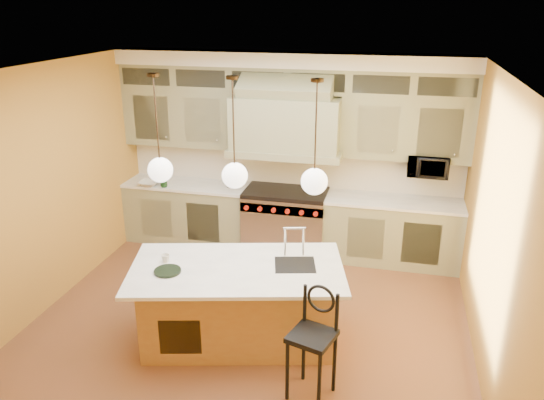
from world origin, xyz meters
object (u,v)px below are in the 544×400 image
(kitchen_island, at_px, (239,302))
(range, at_px, (286,220))
(counter_stool, at_px, (313,337))
(microwave, at_px, (428,165))

(kitchen_island, bearing_deg, range, 75.28)
(range, bearing_deg, counter_stool, -73.18)
(range, relative_size, microwave, 2.21)
(microwave, bearing_deg, range, -176.88)
(range, xyz_separation_m, kitchen_island, (-0.02, -2.33, -0.01))
(kitchen_island, distance_m, counter_stool, 1.16)
(counter_stool, bearing_deg, range, 123.94)
(range, height_order, kitchen_island, kitchen_island)
(range, relative_size, kitchen_island, 0.49)
(counter_stool, distance_m, microwave, 3.38)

